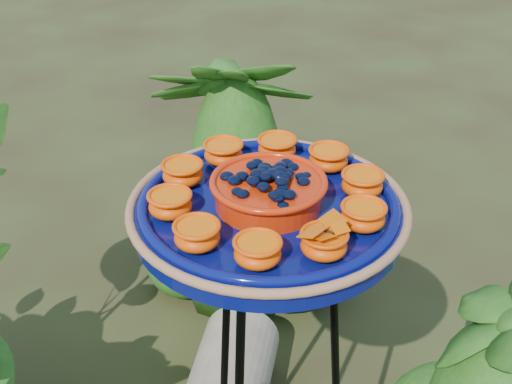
% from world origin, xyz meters
% --- Properties ---
extents(tripod_stand, '(0.34, 0.36, 0.87)m').
position_xyz_m(tripod_stand, '(0.03, -0.11, 0.53)').
color(tripod_stand, black).
rests_on(tripod_stand, ground).
extents(feeder_dish, '(0.48, 0.48, 0.10)m').
position_xyz_m(feeder_dish, '(0.03, -0.11, 0.92)').
color(feeder_dish, '#070D56').
rests_on(feeder_dish, tripod_stand).
extents(shrub_back_right, '(0.69, 0.69, 0.87)m').
position_xyz_m(shrub_back_right, '(0.58, 0.60, 0.43)').
color(shrub_back_right, '#224D14').
rests_on(shrub_back_right, ground).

